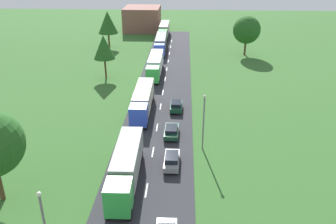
% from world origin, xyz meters
% --- Properties ---
extents(road, '(10.00, 140.00, 0.06)m').
position_xyz_m(road, '(0.00, 24.50, 0.03)').
color(road, '#2B2B30').
rests_on(road, ground).
extents(lane_marking_centre, '(0.16, 122.29, 0.01)m').
position_xyz_m(lane_marking_centre, '(0.00, 21.16, 0.07)').
color(lane_marking_centre, white).
rests_on(lane_marking_centre, road).
extents(truck_lead, '(2.71, 12.39, 3.67)m').
position_xyz_m(truck_lead, '(-2.25, 15.07, 2.17)').
color(truck_lead, green).
rests_on(truck_lead, road).
extents(truck_second, '(2.57, 12.86, 3.43)m').
position_xyz_m(truck_second, '(-2.60, 33.47, 2.06)').
color(truck_second, blue).
rests_on(truck_second, road).
extents(truck_third, '(2.51, 13.41, 3.58)m').
position_xyz_m(truck_third, '(-2.17, 51.91, 2.12)').
color(truck_third, green).
rests_on(truck_third, road).
extents(truck_fourth, '(2.71, 14.48, 3.52)m').
position_xyz_m(truck_fourth, '(-2.29, 70.53, 2.10)').
color(truck_fourth, blue).
rests_on(truck_fourth, road).
extents(truck_fifth, '(2.54, 13.31, 3.69)m').
position_xyz_m(truck_fifth, '(-2.41, 86.83, 2.16)').
color(truck_fifth, green).
rests_on(truck_fifth, road).
extents(car_second, '(1.82, 4.29, 1.55)m').
position_xyz_m(car_second, '(2.46, 18.52, 0.86)').
color(car_second, gray).
rests_on(car_second, road).
extents(car_third, '(1.95, 4.23, 1.39)m').
position_xyz_m(car_third, '(2.14, 25.81, 0.80)').
color(car_third, '#19472D').
rests_on(car_third, road).
extents(car_fourth, '(1.89, 3.92, 1.51)m').
position_xyz_m(car_fourth, '(2.56, 34.19, 0.85)').
color(car_fourth, '#19472D').
rests_on(car_fourth, road).
extents(lamppost_second, '(0.36, 0.36, 7.31)m').
position_xyz_m(lamppost_second, '(6.18, 22.75, 4.12)').
color(lamppost_second, slate).
rests_on(lamppost_second, ground).
extents(tree_oak, '(6.47, 6.47, 9.25)m').
position_xyz_m(tree_oak, '(18.22, 68.00, 6.00)').
color(tree_oak, '#513823').
rests_on(tree_oak, ground).
extents(tree_birch, '(4.11, 4.11, 8.46)m').
position_xyz_m(tree_birch, '(-11.73, 49.38, 6.17)').
color(tree_birch, '#513823').
rests_on(tree_birch, ground).
extents(tree_elm, '(4.99, 4.99, 9.31)m').
position_xyz_m(tree_elm, '(-15.86, 73.11, 6.54)').
color(tree_elm, '#513823').
rests_on(tree_elm, ground).
extents(distant_building, '(10.95, 12.44, 7.16)m').
position_xyz_m(distant_building, '(-9.81, 96.23, 3.58)').
color(distant_building, brown).
rests_on(distant_building, ground).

